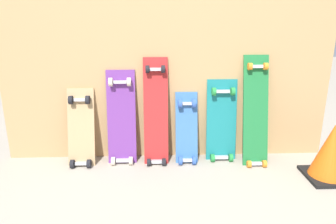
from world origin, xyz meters
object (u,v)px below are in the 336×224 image
Objects in this scene: skateboard_purple at (121,121)px; skateboard_blue at (187,132)px; skateboard_natural at (81,132)px; traffic_cone at (331,152)px; skateboard_teal at (222,124)px; skateboard_red at (156,116)px; skateboard_green at (256,115)px.

skateboard_purple is 1.29× the size of skateboard_blue.
skateboard_natural is 1.60× the size of traffic_cone.
skateboard_natural is at bearing -175.37° from skateboard_purple.
skateboard_blue is (0.51, -0.02, -0.09)m from skateboard_purple.
skateboard_teal is (1.10, 0.04, 0.03)m from skateboard_natural.
skateboard_blue is (0.24, -0.00, -0.13)m from skateboard_red.
skateboard_green reaches higher than skateboard_natural.
skateboard_red reaches higher than traffic_cone.
skateboard_natural is 0.72× the size of skateboard_green.
skateboard_purple reaches higher than traffic_cone.
skateboard_teal is (0.52, 0.03, -0.09)m from skateboard_red.
skateboard_red is 0.77m from skateboard_green.
skateboard_purple is 0.27m from skateboard_red.
skateboard_purple is 0.79m from skateboard_teal.
skateboard_teal is at bearing 1.06° from skateboard_purple.
skateboard_red is 0.98× the size of skateboard_green.
skateboard_red is at bearing 1.30° from skateboard_natural.
skateboard_teal is 0.27m from skateboard_green.
skateboard_red reaches higher than skateboard_purple.
skateboard_purple is at bearing 177.67° from skateboard_green.
skateboard_green is (1.03, -0.04, 0.05)m from skateboard_purple.
skateboard_natural is at bearing -177.93° from skateboard_teal.
traffic_cone is (1.49, -0.34, -0.13)m from skateboard_purple.
skateboard_purple is 0.89× the size of skateboard_red.
traffic_cone is at bearing -18.44° from skateboard_blue.
skateboard_purple is 1.04m from skateboard_green.
skateboard_teal is at bearing 6.13° from skateboard_blue.
skateboard_red is at bearing -2.60° from skateboard_purple.
skateboard_natural is 0.83× the size of skateboard_purple.
skateboard_green is at bearing -2.89° from skateboard_blue.
skateboard_blue is 1.04m from traffic_cone.
skateboard_teal reaches higher than skateboard_natural.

